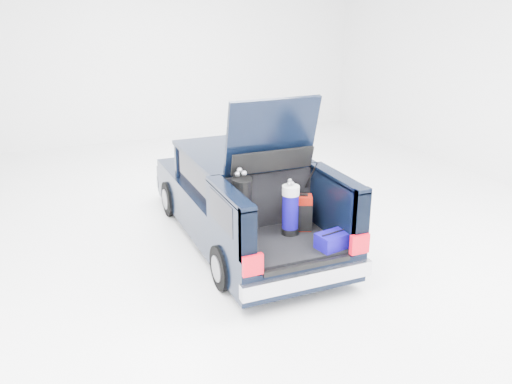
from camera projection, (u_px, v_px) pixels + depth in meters
name	position (u px, v px, depth m)	size (l,w,h in m)	color
ground	(244.00, 239.00, 8.74)	(14.00, 14.00, 0.00)	white
car	(241.00, 198.00, 8.61)	(1.87, 4.65, 2.47)	black
red_suitcase	(300.00, 213.00, 7.54)	(0.37, 0.33, 0.53)	#7A0D04
black_golf_bag	(241.00, 208.00, 7.18)	(0.28, 0.36, 0.99)	black
blue_golf_bag	(290.00, 210.00, 7.36)	(0.31, 0.31, 0.79)	black
blue_duffel	(333.00, 240.00, 7.04)	(0.47, 0.35, 0.22)	#0E0576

